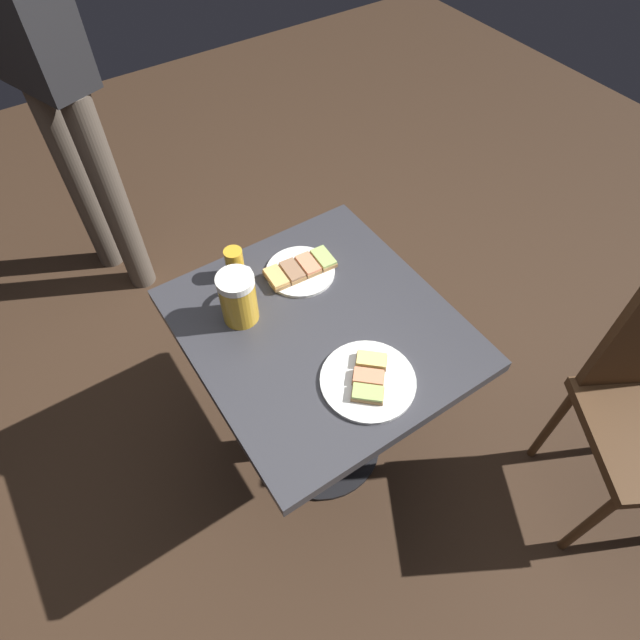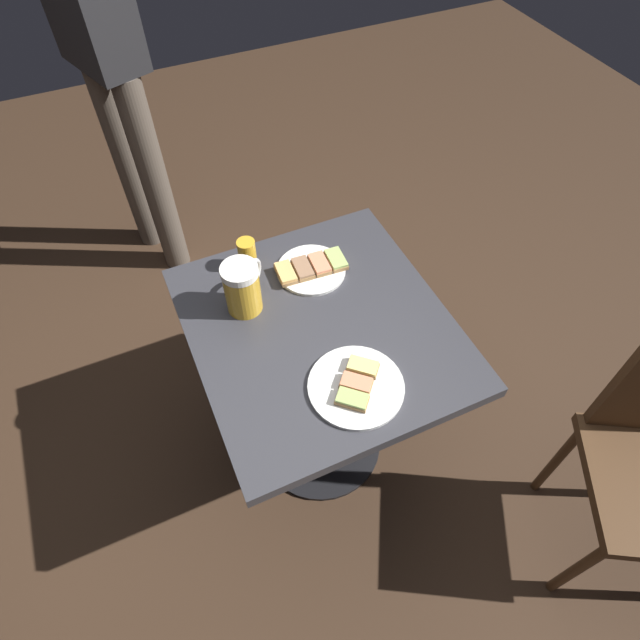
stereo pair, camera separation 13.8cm
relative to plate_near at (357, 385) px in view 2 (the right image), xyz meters
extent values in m
plane|color=#382619|center=(0.00, -0.21, -0.71)|extent=(6.00, 6.00, 0.00)
cylinder|color=black|center=(0.00, -0.21, -0.71)|extent=(0.44, 0.44, 0.01)
cylinder|color=black|center=(0.00, -0.21, -0.36)|extent=(0.09, 0.09, 0.67)
cube|color=#333338|center=(0.00, -0.21, -0.03)|extent=(0.67, 0.73, 0.04)
cylinder|color=white|center=(0.00, 0.00, 0.00)|extent=(0.23, 0.23, 0.01)
cube|color=#9E7547|center=(-0.03, -0.04, 0.01)|extent=(0.09, 0.08, 0.01)
cube|color=#EFE07A|center=(-0.03, -0.04, 0.02)|extent=(0.08, 0.08, 0.01)
cube|color=#9E7547|center=(0.00, 0.00, 0.01)|extent=(0.09, 0.08, 0.01)
cube|color=#EA8E66|center=(0.00, 0.00, 0.02)|extent=(0.08, 0.08, 0.01)
cube|color=#9E7547|center=(0.03, 0.04, 0.01)|extent=(0.09, 0.08, 0.01)
cube|color=#ADC66B|center=(0.03, 0.04, 0.02)|extent=(0.08, 0.08, 0.01)
cylinder|color=white|center=(-0.05, -0.40, 0.00)|extent=(0.20, 0.20, 0.01)
cube|color=#9E7547|center=(0.02, -0.40, 0.01)|extent=(0.05, 0.09, 0.01)
cube|color=#E5B266|center=(0.02, -0.40, 0.02)|extent=(0.05, 0.08, 0.01)
cube|color=#9E7547|center=(-0.03, -0.40, 0.01)|extent=(0.05, 0.09, 0.01)
cube|color=#997051|center=(-0.03, -0.40, 0.02)|extent=(0.05, 0.08, 0.01)
cube|color=#9E7547|center=(-0.08, -0.40, 0.01)|extent=(0.05, 0.09, 0.01)
cube|color=#EA8E66|center=(-0.08, -0.40, 0.02)|extent=(0.05, 0.08, 0.01)
cube|color=#9E7547|center=(-0.13, -0.39, 0.01)|extent=(0.05, 0.09, 0.01)
cube|color=#ADC66B|center=(-0.13, -0.39, 0.02)|extent=(0.05, 0.08, 0.01)
cylinder|color=gold|center=(0.16, -0.35, 0.06)|extent=(0.10, 0.10, 0.13)
cylinder|color=white|center=(0.16, -0.35, 0.13)|extent=(0.10, 0.10, 0.02)
torus|color=silver|center=(0.12, -0.39, 0.06)|extent=(0.07, 0.07, 0.09)
cylinder|color=gold|center=(0.10, -0.49, 0.04)|extent=(0.05, 0.05, 0.10)
cylinder|color=#472D19|center=(-0.45, 0.53, -0.49)|extent=(0.03, 0.03, 0.44)
cylinder|color=#472D19|center=(-0.61, 0.25, -0.49)|extent=(0.03, 0.03, 0.44)
cylinder|color=#51473D|center=(0.24, -1.34, -0.26)|extent=(0.11, 0.11, 0.90)
cylinder|color=#51473D|center=(0.31, -1.54, -0.26)|extent=(0.11, 0.11, 0.90)
camera|label=1|loc=(0.47, 0.50, 1.10)|focal=29.75mm
camera|label=2|loc=(0.35, 0.57, 1.10)|focal=29.75mm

